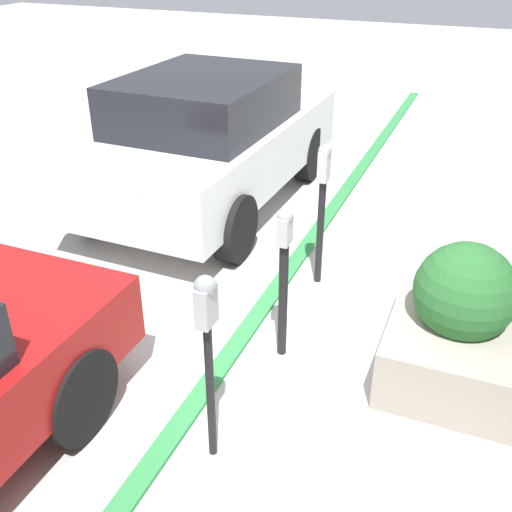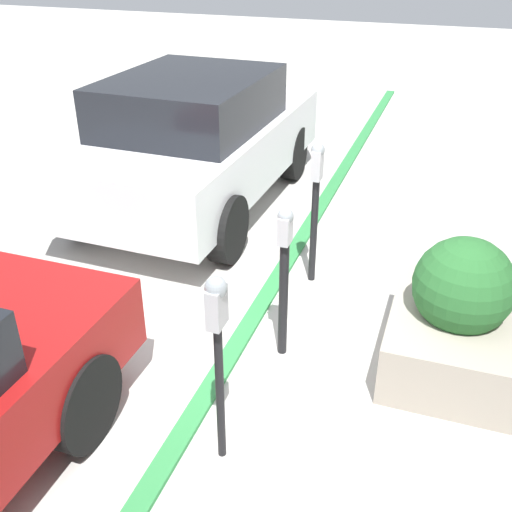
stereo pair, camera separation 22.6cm
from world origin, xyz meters
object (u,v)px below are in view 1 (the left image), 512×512
at_px(planter_box, 458,325).
at_px(parked_car_middle, 210,139).
at_px(parking_meter_second, 284,269).
at_px(parking_meter_middle, 322,196).
at_px(parking_meter_nearest, 207,333).

xyz_separation_m(planter_box, parked_car_middle, (2.30, 3.30, 0.43)).
relative_size(parking_meter_second, parked_car_middle, 0.33).
distance_m(parking_meter_middle, parked_car_middle, 2.30).
relative_size(parking_meter_second, planter_box, 0.98).
height_order(parking_meter_nearest, parking_meter_middle, parking_meter_middle).
bearing_deg(parking_meter_nearest, parking_meter_middle, 0.05).
bearing_deg(parking_meter_middle, parking_meter_nearest, -179.95).
height_order(parking_meter_nearest, planter_box, parking_meter_nearest).
bearing_deg(parking_meter_nearest, parking_meter_second, -2.83).
relative_size(parking_meter_nearest, planter_box, 1.04).
bearing_deg(parked_car_middle, parking_meter_middle, -124.35).
relative_size(planter_box, parked_car_middle, 0.33).
xyz_separation_m(parking_meter_middle, parked_car_middle, (1.34, 1.86, -0.07)).
relative_size(parking_meter_middle, planter_box, 1.06).
bearing_deg(parking_meter_second, parked_car_middle, 36.48).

